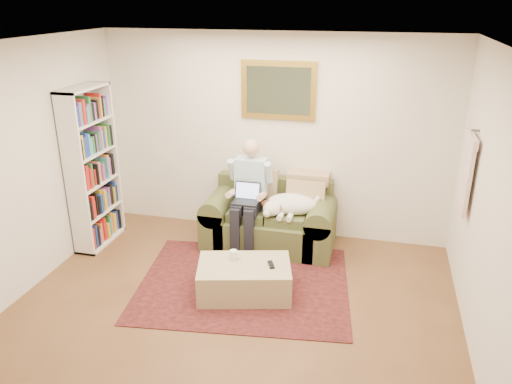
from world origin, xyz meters
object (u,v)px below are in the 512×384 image
at_px(sofa, 270,224).
at_px(bookshelf, 92,168).
at_px(coffee_mug, 233,255).
at_px(laptop, 246,197).
at_px(seated_man, 248,197).
at_px(sleeping_dog, 292,204).
at_px(ottoman, 244,279).

distance_m(sofa, bookshelf, 2.31).
bearing_deg(coffee_mug, laptop, 96.00).
bearing_deg(seated_man, sleeping_dog, 7.13).
bearing_deg(sofa, ottoman, -90.42).
height_order(sleeping_dog, coffee_mug, sleeping_dog).
bearing_deg(ottoman, sofa, 89.58).
bearing_deg(laptop, sleeping_dog, 13.64).
bearing_deg(seated_man, sofa, 31.45).
height_order(laptop, bookshelf, bookshelf).
relative_size(sofa, sleeping_dog, 2.43).
bearing_deg(ottoman, seated_man, 102.78).
bearing_deg(laptop, seated_man, 90.00).
relative_size(sofa, seated_man, 1.19).
bearing_deg(sofa, sleeping_dog, -15.74).
xyz_separation_m(sleeping_dog, ottoman, (-0.30, -1.10, -0.45)).
bearing_deg(seated_man, ottoman, -77.22).
bearing_deg(laptop, ottoman, -76.43).
bearing_deg(laptop, sofa, 41.02).
xyz_separation_m(seated_man, bookshelf, (-1.91, -0.30, 0.32)).
relative_size(laptop, coffee_mug, 3.16).
bearing_deg(sofa, bookshelf, -168.08).
xyz_separation_m(sofa, sleeping_dog, (0.29, -0.08, 0.34)).
xyz_separation_m(sofa, seated_man, (-0.24, -0.15, 0.40)).
relative_size(sofa, ottoman, 1.68).
bearing_deg(bookshelf, seated_man, 9.08).
height_order(seated_man, bookshelf, bookshelf).
height_order(seated_man, laptop, seated_man).
xyz_separation_m(ottoman, coffee_mug, (-0.14, 0.09, 0.23)).
bearing_deg(sleeping_dog, bookshelf, -171.34).
height_order(sleeping_dog, ottoman, sleeping_dog).
relative_size(ottoman, bookshelf, 0.48).
xyz_separation_m(seated_man, coffee_mug, (0.09, -0.95, -0.28)).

